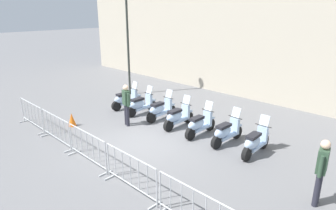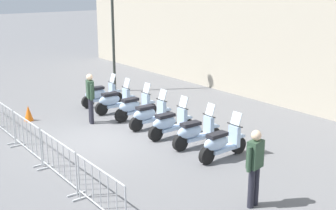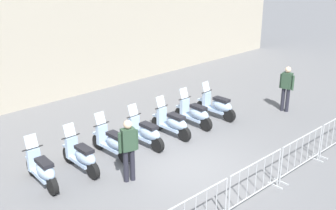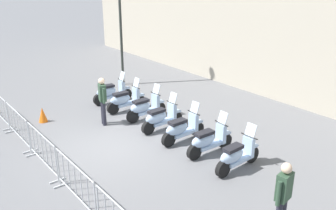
# 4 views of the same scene
# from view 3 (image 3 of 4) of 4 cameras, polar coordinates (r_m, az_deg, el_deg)

# --- Properties ---
(ground_plane) EXTENTS (120.00, 120.00, 0.00)m
(ground_plane) POSITION_cam_3_polar(r_m,az_deg,el_deg) (12.03, 2.98, -8.49)
(ground_plane) COLOR slate
(motorcycle_0) EXTENTS (0.58, 1.73, 1.24)m
(motorcycle_0) POSITION_cam_3_polar(r_m,az_deg,el_deg) (11.45, -16.56, -8.38)
(motorcycle_0) COLOR black
(motorcycle_0) RESTS_ON ground
(motorcycle_1) EXTENTS (0.56, 1.72, 1.24)m
(motorcycle_1) POSITION_cam_3_polar(r_m,az_deg,el_deg) (11.89, -11.55, -6.79)
(motorcycle_1) COLOR black
(motorcycle_1) RESTS_ON ground
(motorcycle_2) EXTENTS (0.56, 1.72, 1.24)m
(motorcycle_2) POSITION_cam_3_polar(r_m,az_deg,el_deg) (12.55, -7.47, -5.01)
(motorcycle_2) COLOR black
(motorcycle_2) RESTS_ON ground
(motorcycle_3) EXTENTS (0.56, 1.72, 1.24)m
(motorcycle_3) POSITION_cam_3_polar(r_m,az_deg,el_deg) (13.09, -3.08, -3.76)
(motorcycle_3) COLOR black
(motorcycle_3) RESTS_ON ground
(motorcycle_4) EXTENTS (0.56, 1.72, 1.24)m
(motorcycle_4) POSITION_cam_3_polar(r_m,az_deg,el_deg) (13.77, 0.61, -2.46)
(motorcycle_4) COLOR black
(motorcycle_4) RESTS_ON ground
(motorcycle_5) EXTENTS (0.56, 1.73, 1.24)m
(motorcycle_5) POSITION_cam_3_polar(r_m,az_deg,el_deg) (14.57, 3.63, -1.17)
(motorcycle_5) COLOR black
(motorcycle_5) RESTS_ON ground
(motorcycle_6) EXTENTS (0.56, 1.72, 1.24)m
(motorcycle_6) POSITION_cam_3_polar(r_m,az_deg,el_deg) (15.36, 6.68, -0.12)
(motorcycle_6) COLOR black
(motorcycle_6) RESTS_ON ground
(barrier_segment_2) EXTENTS (2.02, 0.51, 1.07)m
(barrier_segment_2) POSITION_cam_3_polar(r_m,az_deg,el_deg) (10.58, 11.70, -10.03)
(barrier_segment_2) COLOR #B2B5B7
(barrier_segment_2) RESTS_ON ground
(barrier_segment_3) EXTENTS (2.02, 0.51, 1.07)m
(barrier_segment_3) POSITION_cam_3_polar(r_m,az_deg,el_deg) (12.19, 17.53, -6.31)
(barrier_segment_3) COLOR #B2B5B7
(barrier_segment_3) RESTS_ON ground
(officer_near_row_end) EXTENTS (0.53, 0.32, 1.73)m
(officer_near_row_end) POSITION_cam_3_polar(r_m,az_deg,el_deg) (11.02, -5.34, -5.67)
(officer_near_row_end) COLOR #23232D
(officer_near_row_end) RESTS_ON ground
(officer_mid_plaza) EXTENTS (0.27, 0.55, 1.73)m
(officer_mid_plaza) POSITION_cam_3_polar(r_m,az_deg,el_deg) (16.32, 15.66, 2.45)
(officer_mid_plaza) COLOR #23232D
(officer_mid_plaza) RESTS_ON ground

